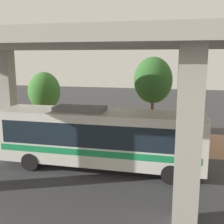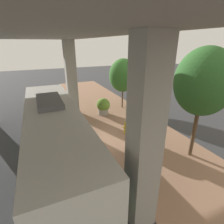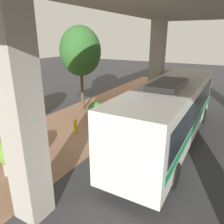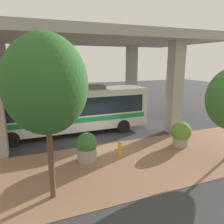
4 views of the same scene
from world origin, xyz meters
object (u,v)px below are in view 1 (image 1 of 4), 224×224
Objects in this scene: bus at (100,136)px; planter_middle at (43,128)px; street_tree_far at (44,91)px; planter_front at (119,133)px; street_tree_near at (153,80)px; fire_hydrant at (96,135)px.

planter_middle is (-4.96, -5.97, -1.11)m from bus.
planter_middle is 0.32× the size of street_tree_far.
street_tree_far is at bearing -157.50° from planter_middle.
planter_front is 8.05m from street_tree_far.
street_tree_near reaches higher than planter_front.
planter_middle is 3.75m from street_tree_far.
street_tree_near reaches higher than fire_hydrant.
fire_hydrant is 6.09m from street_tree_near.
planter_front is at bearing 178.52° from bus.
bus is at bearing 43.15° from street_tree_far.
street_tree_far is at bearing -90.11° from street_tree_near.
street_tree_far is at bearing -114.28° from fire_hydrant.
bus is 5.55m from fire_hydrant.
planter_front is 0.25× the size of street_tree_near.
street_tree_near is (-2.52, 8.22, 3.66)m from planter_middle.
bus is 2.27× the size of street_tree_far.
street_tree_far is (-2.40, -5.32, 2.87)m from fire_hydrant.
street_tree_near is at bearing 141.29° from planter_front.
fire_hydrant is 4.29m from planter_middle.
street_tree_near is at bearing 163.24° from bus.
fire_hydrant is at bearing -161.54° from bus.
planter_front is at bearing 69.50° from street_tree_far.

